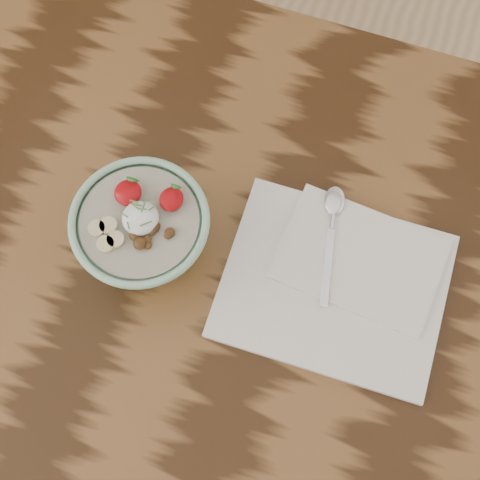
# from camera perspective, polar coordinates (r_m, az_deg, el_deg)

# --- Properties ---
(table) EXTENTS (1.60, 0.90, 0.75)m
(table) POSITION_cam_1_polar(r_m,az_deg,el_deg) (0.99, -9.59, -2.74)
(table) COLOR #321C0C
(table) RESTS_ON ground
(breakfast_bowl) EXTENTS (0.17, 0.17, 0.11)m
(breakfast_bowl) POSITION_cam_1_polar(r_m,az_deg,el_deg) (0.85, -8.28, 0.78)
(breakfast_bowl) COLOR #92C4A2
(breakfast_bowl) RESTS_ON table
(napkin) EXTENTS (0.29, 0.24, 0.02)m
(napkin) POSITION_cam_1_polar(r_m,az_deg,el_deg) (0.88, 8.47, -3.40)
(napkin) COLOR white
(napkin) RESTS_ON table
(spoon) EXTENTS (0.05, 0.17, 0.01)m
(spoon) POSITION_cam_1_polar(r_m,az_deg,el_deg) (0.89, 7.92, 1.96)
(spoon) COLOR silver
(spoon) RESTS_ON napkin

